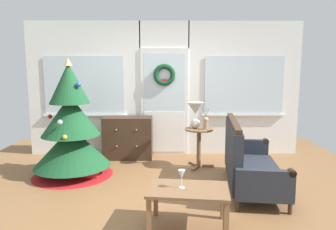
{
  "coord_description": "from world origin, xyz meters",
  "views": [
    {
      "loc": [
        -0.0,
        -3.86,
        1.66
      ],
      "look_at": [
        0.05,
        0.55,
        1.0
      ],
      "focal_mm": 33.02,
      "sensor_mm": 36.0,
      "label": 1
    }
  ],
  "objects_px": {
    "side_table": "(199,140)",
    "wine_glass": "(182,175)",
    "christmas_tree": "(71,132)",
    "gift_box": "(91,171)",
    "table_lamp": "(196,111)",
    "flower_vase": "(206,122)",
    "dresser_cabinet": "(128,138)",
    "coffee_table": "(188,194)",
    "settee_sofa": "(246,162)"
  },
  "relations": [
    {
      "from": "side_table",
      "to": "wine_glass",
      "type": "xyz_separation_m",
      "value": [
        -0.4,
        -1.99,
        0.09
      ]
    },
    {
      "from": "christmas_tree",
      "to": "gift_box",
      "type": "xyz_separation_m",
      "value": [
        0.32,
        -0.16,
        -0.58
      ]
    },
    {
      "from": "table_lamp",
      "to": "flower_vase",
      "type": "distance_m",
      "value": 0.25
    },
    {
      "from": "dresser_cabinet",
      "to": "flower_vase",
      "type": "bearing_deg",
      "value": -25.06
    },
    {
      "from": "christmas_tree",
      "to": "table_lamp",
      "type": "distance_m",
      "value": 2.02
    },
    {
      "from": "gift_box",
      "to": "flower_vase",
      "type": "bearing_deg",
      "value": 14.36
    },
    {
      "from": "dresser_cabinet",
      "to": "side_table",
      "type": "xyz_separation_m",
      "value": [
        1.26,
        -0.58,
        0.09
      ]
    },
    {
      "from": "dresser_cabinet",
      "to": "gift_box",
      "type": "bearing_deg",
      "value": -112.1
    },
    {
      "from": "coffee_table",
      "to": "wine_glass",
      "type": "xyz_separation_m",
      "value": [
        -0.07,
        0.01,
        0.21
      ]
    },
    {
      "from": "christmas_tree",
      "to": "gift_box",
      "type": "distance_m",
      "value": 0.68
    },
    {
      "from": "gift_box",
      "to": "dresser_cabinet",
      "type": "bearing_deg",
      "value": 67.9
    },
    {
      "from": "settee_sofa",
      "to": "gift_box",
      "type": "bearing_deg",
      "value": 170.04
    },
    {
      "from": "settee_sofa",
      "to": "wine_glass",
      "type": "bearing_deg",
      "value": -132.12
    },
    {
      "from": "side_table",
      "to": "table_lamp",
      "type": "bearing_deg",
      "value": 146.31
    },
    {
      "from": "coffee_table",
      "to": "wine_glass",
      "type": "height_order",
      "value": "wine_glass"
    },
    {
      "from": "christmas_tree",
      "to": "dresser_cabinet",
      "type": "xyz_separation_m",
      "value": [
        0.76,
        0.95,
        -0.31
      ]
    },
    {
      "from": "wine_glass",
      "to": "dresser_cabinet",
      "type": "bearing_deg",
      "value": 108.56
    },
    {
      "from": "dresser_cabinet",
      "to": "gift_box",
      "type": "height_order",
      "value": "dresser_cabinet"
    },
    {
      "from": "settee_sofa",
      "to": "christmas_tree",
      "type": "bearing_deg",
      "value": 167.92
    },
    {
      "from": "table_lamp",
      "to": "coffee_table",
      "type": "bearing_deg",
      "value": -97.6
    },
    {
      "from": "side_table",
      "to": "flower_vase",
      "type": "height_order",
      "value": "flower_vase"
    },
    {
      "from": "table_lamp",
      "to": "gift_box",
      "type": "height_order",
      "value": "table_lamp"
    },
    {
      "from": "coffee_table",
      "to": "flower_vase",
      "type": "bearing_deg",
      "value": 77.44
    },
    {
      "from": "coffee_table",
      "to": "table_lamp",
      "type": "bearing_deg",
      "value": 82.4
    },
    {
      "from": "side_table",
      "to": "coffee_table",
      "type": "relative_size",
      "value": 0.74
    },
    {
      "from": "coffee_table",
      "to": "gift_box",
      "type": "distance_m",
      "value": 2.04
    },
    {
      "from": "side_table",
      "to": "gift_box",
      "type": "distance_m",
      "value": 1.82
    },
    {
      "from": "dresser_cabinet",
      "to": "wine_glass",
      "type": "distance_m",
      "value": 2.71
    },
    {
      "from": "side_table",
      "to": "settee_sofa",
      "type": "bearing_deg",
      "value": -58.62
    },
    {
      "from": "settee_sofa",
      "to": "side_table",
      "type": "bearing_deg",
      "value": 121.38
    },
    {
      "from": "flower_vase",
      "to": "wine_glass",
      "type": "relative_size",
      "value": 1.79
    },
    {
      "from": "christmas_tree",
      "to": "wine_glass",
      "type": "xyz_separation_m",
      "value": [
        1.62,
        -1.62,
        -0.13
      ]
    },
    {
      "from": "side_table",
      "to": "flower_vase",
      "type": "distance_m",
      "value": 0.33
    },
    {
      "from": "dresser_cabinet",
      "to": "side_table",
      "type": "relative_size",
      "value": 1.35
    },
    {
      "from": "table_lamp",
      "to": "flower_vase",
      "type": "relative_size",
      "value": 1.26
    },
    {
      "from": "settee_sofa",
      "to": "table_lamp",
      "type": "relative_size",
      "value": 3.91
    },
    {
      "from": "gift_box",
      "to": "coffee_table",
      "type": "bearing_deg",
      "value": -47.06
    },
    {
      "from": "dresser_cabinet",
      "to": "settee_sofa",
      "type": "relative_size",
      "value": 0.53
    },
    {
      "from": "flower_vase",
      "to": "coffee_table",
      "type": "distance_m",
      "value": 2.04
    },
    {
      "from": "dresser_cabinet",
      "to": "settee_sofa",
      "type": "height_order",
      "value": "settee_sofa"
    },
    {
      "from": "settee_sofa",
      "to": "table_lamp",
      "type": "distance_m",
      "value": 1.28
    },
    {
      "from": "christmas_tree",
      "to": "side_table",
      "type": "relative_size",
      "value": 2.73
    },
    {
      "from": "christmas_tree",
      "to": "wine_glass",
      "type": "distance_m",
      "value": 2.3
    },
    {
      "from": "wine_glass",
      "to": "flower_vase",
      "type": "bearing_deg",
      "value": 75.42
    },
    {
      "from": "christmas_tree",
      "to": "table_lamp",
      "type": "height_order",
      "value": "christmas_tree"
    },
    {
      "from": "table_lamp",
      "to": "wine_glass",
      "type": "xyz_separation_m",
      "value": [
        -0.34,
        -2.03,
        -0.39
      ]
    },
    {
      "from": "flower_vase",
      "to": "gift_box",
      "type": "bearing_deg",
      "value": -165.64
    },
    {
      "from": "settee_sofa",
      "to": "flower_vase",
      "type": "relative_size",
      "value": 4.91
    },
    {
      "from": "flower_vase",
      "to": "gift_box",
      "type": "distance_m",
      "value": 1.99
    },
    {
      "from": "flower_vase",
      "to": "coffee_table",
      "type": "height_order",
      "value": "flower_vase"
    }
  ]
}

